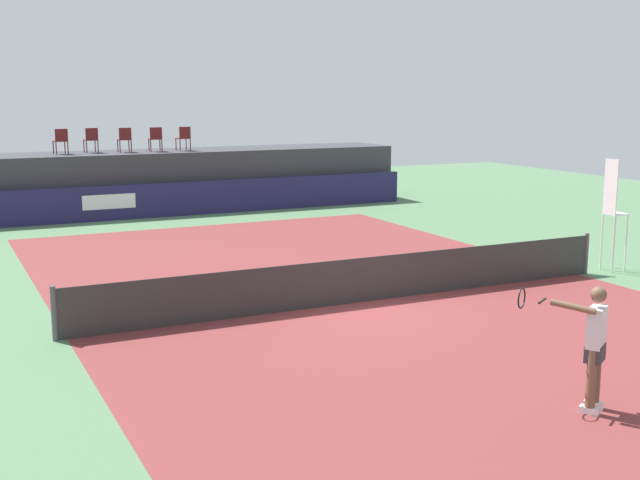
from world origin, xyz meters
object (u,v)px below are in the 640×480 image
(spectator_chair_far_left, at_px, (61,140))
(spectator_chair_far_right, at_px, (184,137))
(spectator_chair_left, at_px, (91,139))
(spectator_chair_center, at_px, (125,139))
(umpire_chair, at_px, (613,207))
(net_post_far, at_px, (586,254))
(net_post_near, at_px, (54,314))
(spectator_chair_right, at_px, (156,138))
(tennis_ball, at_px, (441,255))
(tennis_player, at_px, (593,344))

(spectator_chair_far_left, bearing_deg, spectator_chair_far_right, -2.45)
(spectator_chair_left, xyz_separation_m, spectator_chair_center, (1.13, -0.30, 0.00))
(spectator_chair_center, height_order, umpire_chair, spectator_chair_center)
(spectator_chair_far_right, xyz_separation_m, net_post_far, (5.51, -14.96, -2.19))
(spectator_chair_far_left, bearing_deg, spectator_chair_center, -1.73)
(net_post_near, bearing_deg, spectator_chair_far_right, 65.29)
(spectator_chair_right, relative_size, umpire_chair, 0.32)
(net_post_far, bearing_deg, tennis_ball, 121.22)
(net_post_near, distance_m, tennis_ball, 10.93)
(spectator_chair_center, relative_size, net_post_far, 0.89)
(spectator_chair_left, height_order, tennis_ball, spectator_chair_left)
(spectator_chair_right, relative_size, tennis_player, 0.50)
(spectator_chair_center, height_order, tennis_ball, spectator_chair_center)
(spectator_chair_far_right, bearing_deg, spectator_chair_left, 172.65)
(net_post_near, bearing_deg, tennis_ball, 17.32)
(spectator_chair_far_left, relative_size, spectator_chair_left, 1.00)
(spectator_chair_far_right, relative_size, net_post_far, 0.89)
(umpire_chair, height_order, net_post_near, umpire_chair)
(net_post_near, xyz_separation_m, tennis_ball, (10.43, 3.25, -0.46))
(spectator_chair_center, bearing_deg, net_post_far, -63.03)
(spectator_chair_left, height_order, spectator_chair_far_right, same)
(spectator_chair_center, relative_size, umpire_chair, 0.32)
(spectator_chair_center, height_order, net_post_near, spectator_chair_center)
(umpire_chair, distance_m, tennis_player, 9.62)
(tennis_ball, bearing_deg, spectator_chair_left, 119.38)
(spectator_chair_center, height_order, spectator_chair_far_right, same)
(spectator_chair_far_right, bearing_deg, tennis_player, -91.87)
(tennis_player, bearing_deg, spectator_chair_far_right, 88.13)
(tennis_player, height_order, tennis_ball, tennis_player)
(spectator_chair_far_right, bearing_deg, umpire_chair, -67.20)
(spectator_chair_center, bearing_deg, spectator_chair_far_left, 178.27)
(spectator_chair_far_left, distance_m, tennis_player, 22.10)
(spectator_chair_far_right, bearing_deg, net_post_far, -69.77)
(spectator_chair_far_right, relative_size, umpire_chair, 0.32)
(net_post_far, bearing_deg, spectator_chair_far_right, 110.23)
(spectator_chair_far_left, relative_size, net_post_near, 0.89)
(spectator_chair_right, height_order, umpire_chair, spectator_chair_right)
(spectator_chair_far_left, xyz_separation_m, tennis_ball, (7.92, -11.90, -2.66))
(spectator_chair_left, relative_size, tennis_player, 0.50)
(spectator_chair_left, height_order, tennis_player, spectator_chair_left)
(spectator_chair_far_left, height_order, tennis_player, spectator_chair_far_left)
(spectator_chair_far_left, xyz_separation_m, umpire_chair, (10.66, -15.14, -1.11))
(spectator_chair_far_left, xyz_separation_m, spectator_chair_right, (3.32, -0.18, 0.00))
(tennis_player, distance_m, tennis_ball, 10.75)
(spectator_chair_center, xyz_separation_m, spectator_chair_far_right, (2.16, -0.12, 0.00))
(net_post_near, xyz_separation_m, net_post_far, (12.40, 0.00, 0.00))
(spectator_chair_far_left, height_order, spectator_chair_far_right, same)
(spectator_chair_center, bearing_deg, umpire_chair, -60.74)
(spectator_chair_center, distance_m, tennis_ball, 13.40)
(net_post_near, bearing_deg, spectator_chair_far_left, 80.59)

